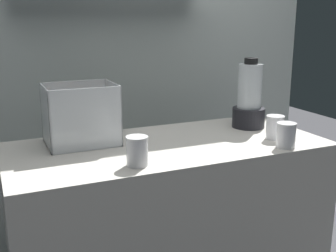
{
  "coord_description": "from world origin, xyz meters",
  "views": [
    {
      "loc": [
        -0.72,
        -1.63,
        1.43
      ],
      "look_at": [
        0.0,
        0.0,
        0.98
      ],
      "focal_mm": 44.76,
      "sensor_mm": 36.0,
      "label": 1
    }
  ],
  "objects_px": {
    "blender_pitcher": "(249,100)",
    "juice_cup_pomegranate_far_left": "(137,153)",
    "juice_cup_beet_middle": "(275,128)",
    "carrot_display_bin": "(83,125)",
    "juice_cup_pomegranate_left": "(286,137)"
  },
  "relations": [
    {
      "from": "juice_cup_beet_middle",
      "to": "juice_cup_pomegranate_far_left",
      "type": "bearing_deg",
      "value": -172.83
    },
    {
      "from": "blender_pitcher",
      "to": "juice_cup_pomegranate_far_left",
      "type": "xyz_separation_m",
      "value": [
        -0.72,
        -0.32,
        -0.09
      ]
    },
    {
      "from": "blender_pitcher",
      "to": "juice_cup_pomegranate_far_left",
      "type": "bearing_deg",
      "value": -155.83
    },
    {
      "from": "carrot_display_bin",
      "to": "juice_cup_pomegranate_left",
      "type": "distance_m",
      "value": 0.88
    },
    {
      "from": "carrot_display_bin",
      "to": "juice_cup_pomegranate_far_left",
      "type": "relative_size",
      "value": 2.67
    },
    {
      "from": "juice_cup_pomegranate_far_left",
      "to": "juice_cup_beet_middle",
      "type": "bearing_deg",
      "value": 7.17
    },
    {
      "from": "blender_pitcher",
      "to": "juice_cup_beet_middle",
      "type": "height_order",
      "value": "blender_pitcher"
    },
    {
      "from": "carrot_display_bin",
      "to": "juice_cup_pomegranate_far_left",
      "type": "height_order",
      "value": "carrot_display_bin"
    },
    {
      "from": "juice_cup_beet_middle",
      "to": "juice_cup_pomegranate_left",
      "type": "bearing_deg",
      "value": -107.81
    },
    {
      "from": "juice_cup_pomegranate_left",
      "to": "juice_cup_beet_middle",
      "type": "height_order",
      "value": "same"
    },
    {
      "from": "juice_cup_pomegranate_left",
      "to": "juice_cup_beet_middle",
      "type": "distance_m",
      "value": 0.13
    },
    {
      "from": "juice_cup_beet_middle",
      "to": "blender_pitcher",
      "type": "bearing_deg",
      "value": 86.37
    },
    {
      "from": "carrot_display_bin",
      "to": "blender_pitcher",
      "type": "bearing_deg",
      "value": -3.59
    },
    {
      "from": "carrot_display_bin",
      "to": "blender_pitcher",
      "type": "xyz_separation_m",
      "value": [
        0.84,
        -0.05,
        0.06
      ]
    },
    {
      "from": "blender_pitcher",
      "to": "juice_cup_pomegranate_left",
      "type": "relative_size",
      "value": 3.25
    }
  ]
}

